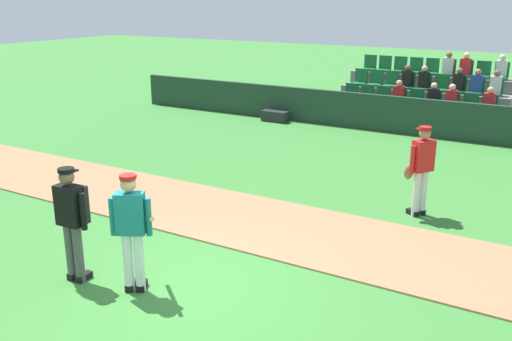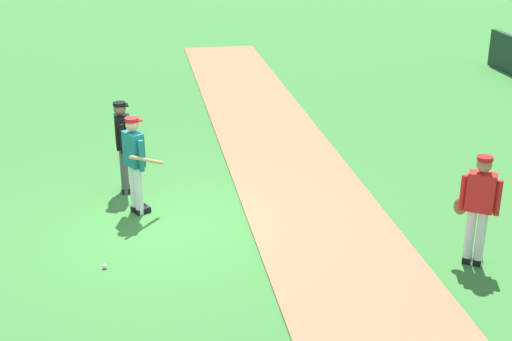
{
  "view_description": "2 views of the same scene",
  "coord_description": "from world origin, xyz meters",
  "px_view_note": "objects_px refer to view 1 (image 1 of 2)",
  "views": [
    {
      "loc": [
        4.67,
        -5.82,
        4.09
      ],
      "look_at": [
        0.08,
        1.97,
        1.28
      ],
      "focal_mm": 39.67,
      "sensor_mm": 36.0,
      "label": 1
    },
    {
      "loc": [
        10.94,
        -0.28,
        5.36
      ],
      "look_at": [
        0.38,
        1.55,
        1.03
      ],
      "focal_mm": 49.35,
      "sensor_mm": 36.0,
      "label": 2
    }
  ],
  "objects_px": {
    "umpire_home_plate": "(72,218)",
    "runner_red_jersey": "(421,168)",
    "batter_teal_jersey": "(132,229)",
    "equipment_bag": "(275,116)"
  },
  "relations": [
    {
      "from": "umpire_home_plate",
      "to": "runner_red_jersey",
      "type": "distance_m",
      "value": 6.36
    },
    {
      "from": "runner_red_jersey",
      "to": "batter_teal_jersey",
      "type": "bearing_deg",
      "value": -118.43
    },
    {
      "from": "batter_teal_jersey",
      "to": "umpire_home_plate",
      "type": "bearing_deg",
      "value": -168.45
    },
    {
      "from": "umpire_home_plate",
      "to": "equipment_bag",
      "type": "xyz_separation_m",
      "value": [
        -2.79,
        11.25,
        -0.82
      ]
    },
    {
      "from": "umpire_home_plate",
      "to": "equipment_bag",
      "type": "relative_size",
      "value": 1.96
    },
    {
      "from": "umpire_home_plate",
      "to": "batter_teal_jersey",
      "type": "bearing_deg",
      "value": 11.55
    },
    {
      "from": "umpire_home_plate",
      "to": "runner_red_jersey",
      "type": "bearing_deg",
      "value": 54.73
    },
    {
      "from": "equipment_bag",
      "to": "batter_teal_jersey",
      "type": "bearing_deg",
      "value": -71.22
    },
    {
      "from": "runner_red_jersey",
      "to": "equipment_bag",
      "type": "relative_size",
      "value": 1.96
    },
    {
      "from": "batter_teal_jersey",
      "to": "umpire_home_plate",
      "type": "height_order",
      "value": "same"
    }
  ]
}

